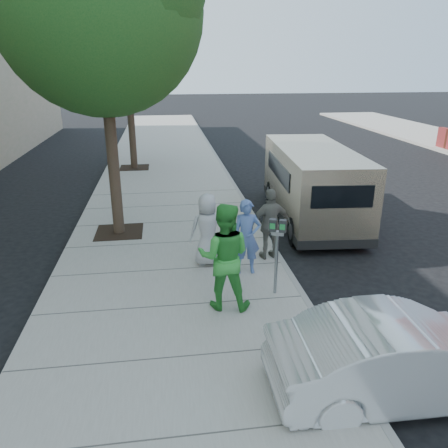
{
  "coord_description": "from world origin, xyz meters",
  "views": [
    {
      "loc": [
        -1.07,
        -8.49,
        4.27
      ],
      "look_at": [
        0.13,
        0.05,
        1.1
      ],
      "focal_mm": 35.0,
      "sensor_mm": 36.0,
      "label": 1
    }
  ],
  "objects_px": {
    "sedan": "(406,357)",
    "parking_meter": "(277,241)",
    "person_green_shirt": "(224,257)",
    "tree_far": "(127,47)",
    "person_officer": "(247,237)",
    "tree_near": "(101,2)",
    "person_striped_polo": "(271,224)",
    "van": "(311,182)",
    "person_gray_shirt": "(208,230)"
  },
  "relations": [
    {
      "from": "parking_meter",
      "to": "sedan",
      "type": "xyz_separation_m",
      "value": [
        1.08,
        -2.74,
        -0.62
      ]
    },
    {
      "from": "sedan",
      "to": "person_officer",
      "type": "height_order",
      "value": "person_officer"
    },
    {
      "from": "sedan",
      "to": "van",
      "type": "bearing_deg",
      "value": -7.94
    },
    {
      "from": "person_green_shirt",
      "to": "person_striped_polo",
      "type": "distance_m",
      "value": 2.34
    },
    {
      "from": "person_gray_shirt",
      "to": "person_striped_polo",
      "type": "height_order",
      "value": "person_striped_polo"
    },
    {
      "from": "tree_near",
      "to": "van",
      "type": "bearing_deg",
      "value": 7.39
    },
    {
      "from": "tree_near",
      "to": "person_green_shirt",
      "type": "height_order",
      "value": "tree_near"
    },
    {
      "from": "tree_near",
      "to": "parking_meter",
      "type": "height_order",
      "value": "tree_near"
    },
    {
      "from": "tree_far",
      "to": "parking_meter",
      "type": "height_order",
      "value": "tree_far"
    },
    {
      "from": "person_officer",
      "to": "tree_far",
      "type": "bearing_deg",
      "value": 109.22
    },
    {
      "from": "person_green_shirt",
      "to": "tree_far",
      "type": "bearing_deg",
      "value": -66.35
    },
    {
      "from": "tree_far",
      "to": "person_gray_shirt",
      "type": "relative_size",
      "value": 4.11
    },
    {
      "from": "tree_near",
      "to": "person_officer",
      "type": "bearing_deg",
      "value": -44.3
    },
    {
      "from": "person_officer",
      "to": "person_green_shirt",
      "type": "height_order",
      "value": "person_green_shirt"
    },
    {
      "from": "tree_far",
      "to": "person_striped_polo",
      "type": "distance_m",
      "value": 11.02
    },
    {
      "from": "tree_far",
      "to": "person_green_shirt",
      "type": "distance_m",
      "value": 12.42
    },
    {
      "from": "person_striped_polo",
      "to": "van",
      "type": "bearing_deg",
      "value": -134.35
    },
    {
      "from": "person_striped_polo",
      "to": "parking_meter",
      "type": "bearing_deg",
      "value": 69.68
    },
    {
      "from": "sedan",
      "to": "person_gray_shirt",
      "type": "xyz_separation_m",
      "value": [
        -2.21,
        4.23,
        0.34
      ]
    },
    {
      "from": "tree_far",
      "to": "person_gray_shirt",
      "type": "bearing_deg",
      "value": -78.21
    },
    {
      "from": "tree_far",
      "to": "person_officer",
      "type": "bearing_deg",
      "value": -74.84
    },
    {
      "from": "sedan",
      "to": "person_striped_polo",
      "type": "relative_size",
      "value": 2.28
    },
    {
      "from": "tree_near",
      "to": "van",
      "type": "relative_size",
      "value": 1.31
    },
    {
      "from": "person_officer",
      "to": "sedan",
      "type": "bearing_deg",
      "value": -64.5
    },
    {
      "from": "person_gray_shirt",
      "to": "van",
      "type": "bearing_deg",
      "value": -144.43
    },
    {
      "from": "tree_far",
      "to": "parking_meter",
      "type": "xyz_separation_m",
      "value": [
        3.18,
        -11.3,
        -3.66
      ]
    },
    {
      "from": "person_officer",
      "to": "tree_near",
      "type": "bearing_deg",
      "value": 139.75
    },
    {
      "from": "tree_near",
      "to": "tree_far",
      "type": "relative_size",
      "value": 1.16
    },
    {
      "from": "person_officer",
      "to": "person_green_shirt",
      "type": "bearing_deg",
      "value": -112.42
    },
    {
      "from": "tree_far",
      "to": "person_officer",
      "type": "xyz_separation_m",
      "value": [
        2.8,
        -10.33,
        -3.95
      ]
    },
    {
      "from": "tree_far",
      "to": "van",
      "type": "relative_size",
      "value": 1.13
    },
    {
      "from": "person_striped_polo",
      "to": "person_green_shirt",
      "type": "bearing_deg",
      "value": 45.48
    },
    {
      "from": "tree_near",
      "to": "tree_far",
      "type": "bearing_deg",
      "value": 90.0
    },
    {
      "from": "tree_near",
      "to": "person_gray_shirt",
      "type": "distance_m",
      "value": 5.5
    },
    {
      "from": "van",
      "to": "person_gray_shirt",
      "type": "xyz_separation_m",
      "value": [
        -3.27,
        -2.9,
        -0.17
      ]
    },
    {
      "from": "person_striped_polo",
      "to": "person_officer",
      "type": "bearing_deg",
      "value": 33.49
    },
    {
      "from": "parking_meter",
      "to": "person_officer",
      "type": "bearing_deg",
      "value": 134.7
    },
    {
      "from": "person_officer",
      "to": "person_gray_shirt",
      "type": "height_order",
      "value": "person_gray_shirt"
    },
    {
      "from": "sedan",
      "to": "parking_meter",
      "type": "bearing_deg",
      "value": 21.99
    },
    {
      "from": "sedan",
      "to": "person_green_shirt",
      "type": "height_order",
      "value": "person_green_shirt"
    },
    {
      "from": "parking_meter",
      "to": "sedan",
      "type": "bearing_deg",
      "value": -45.34
    },
    {
      "from": "tree_far",
      "to": "person_officer",
      "type": "distance_m",
      "value": 11.41
    },
    {
      "from": "tree_far",
      "to": "person_striped_polo",
      "type": "relative_size",
      "value": 4.04
    },
    {
      "from": "person_green_shirt",
      "to": "person_striped_polo",
      "type": "relative_size",
      "value": 1.21
    },
    {
      "from": "tree_far",
      "to": "sedan",
      "type": "xyz_separation_m",
      "value": [
        4.25,
        -14.04,
        -4.28
      ]
    },
    {
      "from": "tree_near",
      "to": "van",
      "type": "distance_m",
      "value": 6.96
    },
    {
      "from": "tree_near",
      "to": "person_green_shirt",
      "type": "distance_m",
      "value": 6.36
    },
    {
      "from": "sedan",
      "to": "person_green_shirt",
      "type": "distance_m",
      "value": 3.23
    },
    {
      "from": "parking_meter",
      "to": "person_officer",
      "type": "xyz_separation_m",
      "value": [
        -0.38,
        0.97,
        -0.29
      ]
    },
    {
      "from": "sedan",
      "to": "person_green_shirt",
      "type": "xyz_separation_m",
      "value": [
        -2.1,
        2.4,
        0.52
      ]
    }
  ]
}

